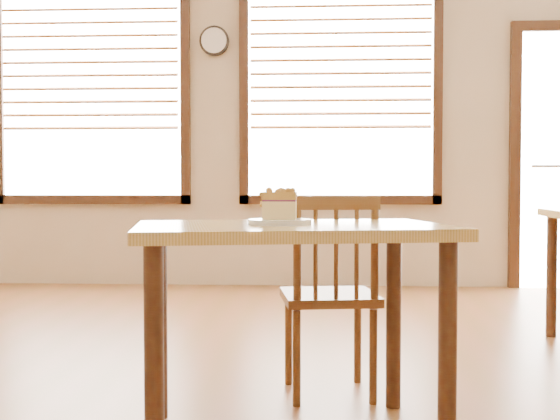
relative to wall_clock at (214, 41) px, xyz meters
The scene contains 7 objects.
window_left 1.15m from the wall_clock, behind, with size 1.76×0.10×1.96m.
window_right 1.15m from the wall_clock, ahead, with size 1.76×0.10×1.96m.
wall_clock is the anchor object (origin of this frame).
cafe_table_main 4.09m from the wall_clock, 77.68° to the right, with size 1.18×0.90×0.75m.
cafe_chair_main 3.77m from the wall_clock, 73.41° to the right, with size 0.44×0.44×0.85m.
plate 4.05m from the wall_clock, 78.29° to the right, with size 0.22×0.22×0.02m.
cake_slice 4.03m from the wall_clock, 78.32° to the right, with size 0.13×0.09×0.11m.
Camera 1 is at (0.10, -2.18, 0.88)m, focal length 45.00 mm.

